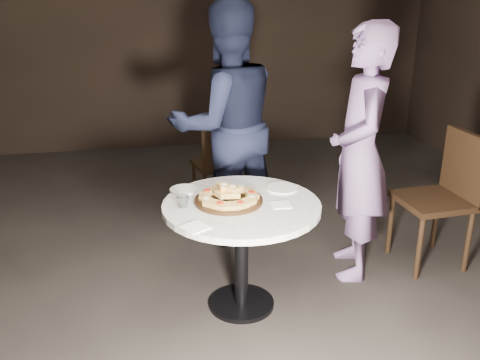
% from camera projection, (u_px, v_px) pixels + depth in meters
% --- Properties ---
extents(floor, '(7.00, 7.00, 0.00)m').
position_uv_depth(floor, '(232.00, 299.00, 3.51)').
color(floor, black).
rests_on(floor, ground).
extents(table, '(1.05, 1.05, 0.71)m').
position_uv_depth(table, '(242.00, 223.00, 3.24)').
color(table, black).
rests_on(table, ground).
extents(serving_board, '(0.43, 0.43, 0.02)m').
position_uv_depth(serving_board, '(229.00, 200.00, 3.21)').
color(serving_board, black).
rests_on(serving_board, table).
extents(focaccia_pile, '(0.37, 0.37, 0.10)m').
position_uv_depth(focaccia_pile, '(228.00, 195.00, 3.19)').
color(focaccia_pile, '#B48E46').
rests_on(focaccia_pile, serving_board).
extents(plate_left, '(0.21, 0.21, 0.01)m').
position_uv_depth(plate_left, '(184.00, 190.00, 3.38)').
color(plate_left, white).
rests_on(plate_left, table).
extents(plate_right, '(0.24, 0.24, 0.01)m').
position_uv_depth(plate_right, '(282.00, 188.00, 3.40)').
color(plate_right, white).
rests_on(plate_right, table).
extents(water_glass, '(0.10, 0.10, 0.07)m').
position_uv_depth(water_glass, '(183.00, 201.00, 3.13)').
color(water_glass, silver).
rests_on(water_glass, table).
extents(napkin_near, '(0.18, 0.18, 0.01)m').
position_uv_depth(napkin_near, '(195.00, 227.00, 2.88)').
color(napkin_near, white).
rests_on(napkin_near, table).
extents(napkin_far, '(0.12, 0.12, 0.01)m').
position_uv_depth(napkin_far, '(281.00, 205.00, 3.16)').
color(napkin_far, white).
rests_on(napkin_far, table).
extents(chair_far, '(0.45, 0.46, 0.80)m').
position_uv_depth(chair_far, '(219.00, 161.00, 4.72)').
color(chair_far, black).
rests_on(chair_far, ground).
extents(chair_right, '(0.51, 0.49, 0.97)m').
position_uv_depth(chair_right, '(446.00, 190.00, 3.80)').
color(chair_right, black).
rests_on(chair_right, ground).
extents(diner_navy, '(1.02, 0.87, 1.85)m').
position_uv_depth(diner_navy, '(226.00, 125.00, 4.06)').
color(diner_navy, black).
rests_on(diner_navy, ground).
extents(diner_teal, '(0.54, 0.71, 1.74)m').
position_uv_depth(diner_teal, '(360.00, 155.00, 3.57)').
color(diner_teal, slate).
rests_on(diner_teal, ground).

